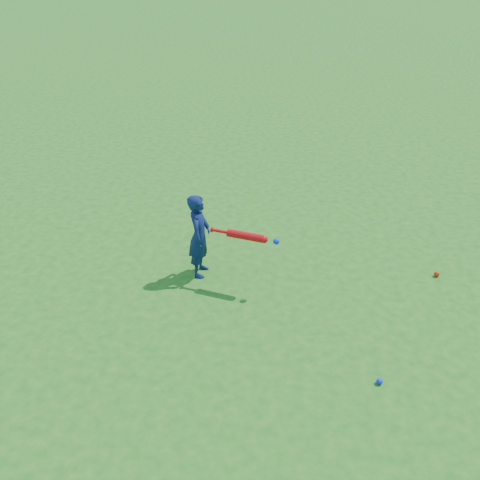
{
  "coord_description": "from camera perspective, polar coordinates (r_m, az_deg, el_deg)",
  "views": [
    {
      "loc": [
        1.22,
        -4.97,
        3.63
      ],
      "look_at": [
        0.39,
        0.12,
        0.56
      ],
      "focal_mm": 40.0,
      "sensor_mm": 36.0,
      "label": 1
    }
  ],
  "objects": [
    {
      "name": "bat_swing",
      "position": [
        5.88,
        0.94,
        0.39
      ],
      "size": [
        0.79,
        0.21,
        0.09
      ],
      "rotation": [
        0.0,
        0.0,
        -0.19
      ],
      "color": "red",
      "rests_on": "ground"
    },
    {
      "name": "ground",
      "position": [
        6.27,
        -3.72,
        -4.68
      ],
      "size": [
        80.0,
        80.0,
        0.0
      ],
      "primitive_type": "plane",
      "color": "#1F6017",
      "rests_on": "ground"
    },
    {
      "name": "child",
      "position": [
        6.19,
        -4.35,
        0.46
      ],
      "size": [
        0.25,
        0.38,
        1.03
      ],
      "primitive_type": "imported",
      "rotation": [
        0.0,
        0.0,
        1.57
      ],
      "color": "#101B4A",
      "rests_on": "ground"
    },
    {
      "name": "ground_ball_blue",
      "position": [
        5.2,
        14.65,
        -14.38
      ],
      "size": [
        0.06,
        0.06,
        0.06
      ],
      "primitive_type": "sphere",
      "color": "#0D2ADF",
      "rests_on": "ground"
    },
    {
      "name": "ground_ball_red",
      "position": [
        6.78,
        20.25,
        -3.42
      ],
      "size": [
        0.07,
        0.07,
        0.07
      ],
      "primitive_type": "sphere",
      "color": "red",
      "rests_on": "ground"
    }
  ]
}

